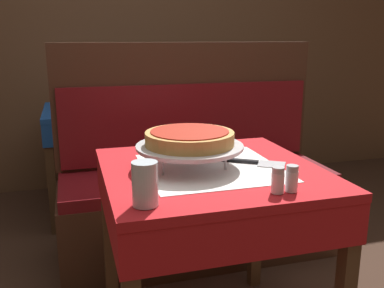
{
  "coord_description": "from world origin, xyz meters",
  "views": [
    {
      "loc": [
        -0.47,
        -1.39,
        1.19
      ],
      "look_at": [
        -0.07,
        -0.01,
        0.83
      ],
      "focal_mm": 40.0,
      "sensor_mm": 36.0,
      "label": 1
    }
  ],
  "objects_px": {
    "salt_shaker": "(278,180)",
    "condiment_caddy": "(96,99)",
    "pizza_pan_stand": "(190,147)",
    "pizza_server": "(253,162)",
    "water_glass_near": "(145,184)",
    "deep_dish_pizza": "(190,138)",
    "dining_table_rear": "(99,123)",
    "dining_table_front": "(211,195)",
    "booth_bench": "(196,195)",
    "pepper_shaker": "(292,179)"
  },
  "relations": [
    {
      "from": "dining_table_rear",
      "to": "water_glass_near",
      "type": "relative_size",
      "value": 5.83
    },
    {
      "from": "dining_table_front",
      "to": "dining_table_rear",
      "type": "height_order",
      "value": "dining_table_front"
    },
    {
      "from": "salt_shaker",
      "to": "water_glass_near",
      "type": "bearing_deg",
      "value": 177.97
    },
    {
      "from": "pizza_server",
      "to": "salt_shaker",
      "type": "height_order",
      "value": "salt_shaker"
    },
    {
      "from": "deep_dish_pizza",
      "to": "dining_table_front",
      "type": "bearing_deg",
      "value": -18.51
    },
    {
      "from": "condiment_caddy",
      "to": "dining_table_front",
      "type": "bearing_deg",
      "value": -79.7
    },
    {
      "from": "booth_bench",
      "to": "pepper_shaker",
      "type": "distance_m",
      "value": 1.14
    },
    {
      "from": "salt_shaker",
      "to": "condiment_caddy",
      "type": "relative_size",
      "value": 0.53
    },
    {
      "from": "dining_table_front",
      "to": "pepper_shaker",
      "type": "relative_size",
      "value": 9.37
    },
    {
      "from": "dining_table_rear",
      "to": "pizza_pan_stand",
      "type": "height_order",
      "value": "pizza_pan_stand"
    },
    {
      "from": "water_glass_near",
      "to": "salt_shaker",
      "type": "xyz_separation_m",
      "value": [
        0.4,
        -0.01,
        -0.02
      ]
    },
    {
      "from": "dining_table_front",
      "to": "pizza_server",
      "type": "height_order",
      "value": "pizza_server"
    },
    {
      "from": "pizza_server",
      "to": "water_glass_near",
      "type": "height_order",
      "value": "water_glass_near"
    },
    {
      "from": "deep_dish_pizza",
      "to": "salt_shaker",
      "type": "bearing_deg",
      "value": -60.9
    },
    {
      "from": "pizza_server",
      "to": "condiment_caddy",
      "type": "bearing_deg",
      "value": 105.75
    },
    {
      "from": "booth_bench",
      "to": "condiment_caddy",
      "type": "xyz_separation_m",
      "value": [
        -0.46,
        0.87,
        0.43
      ]
    },
    {
      "from": "dining_table_front",
      "to": "salt_shaker",
      "type": "relative_size",
      "value": 9.51
    },
    {
      "from": "deep_dish_pizza",
      "to": "pizza_server",
      "type": "xyz_separation_m",
      "value": [
        0.24,
        -0.02,
        -0.1
      ]
    },
    {
      "from": "dining_table_rear",
      "to": "water_glass_near",
      "type": "bearing_deg",
      "value": -89.9
    },
    {
      "from": "dining_table_front",
      "to": "dining_table_rear",
      "type": "relative_size",
      "value": 1.05
    },
    {
      "from": "pizza_pan_stand",
      "to": "salt_shaker",
      "type": "xyz_separation_m",
      "value": [
        0.18,
        -0.32,
        -0.03
      ]
    },
    {
      "from": "dining_table_rear",
      "to": "pizza_pan_stand",
      "type": "xyz_separation_m",
      "value": [
        0.22,
        -1.5,
        0.19
      ]
    },
    {
      "from": "dining_table_rear",
      "to": "pepper_shaker",
      "type": "xyz_separation_m",
      "value": [
        0.45,
        -1.82,
        0.16
      ]
    },
    {
      "from": "pizza_pan_stand",
      "to": "dining_table_rear",
      "type": "bearing_deg",
      "value": 98.29
    },
    {
      "from": "water_glass_near",
      "to": "pepper_shaker",
      "type": "distance_m",
      "value": 0.44
    },
    {
      "from": "pizza_pan_stand",
      "to": "pizza_server",
      "type": "xyz_separation_m",
      "value": [
        0.24,
        -0.02,
        -0.07
      ]
    },
    {
      "from": "pizza_server",
      "to": "salt_shaker",
      "type": "xyz_separation_m",
      "value": [
        -0.06,
        -0.3,
        0.04
      ]
    },
    {
      "from": "dining_table_rear",
      "to": "pizza_pan_stand",
      "type": "distance_m",
      "value": 1.53
    },
    {
      "from": "dining_table_rear",
      "to": "deep_dish_pizza",
      "type": "height_order",
      "value": "deep_dish_pizza"
    },
    {
      "from": "pizza_pan_stand",
      "to": "dining_table_front",
      "type": "bearing_deg",
      "value": -18.51
    },
    {
      "from": "deep_dish_pizza",
      "to": "water_glass_near",
      "type": "height_order",
      "value": "deep_dish_pizza"
    },
    {
      "from": "dining_table_rear",
      "to": "booth_bench",
      "type": "relative_size",
      "value": 0.49
    },
    {
      "from": "booth_bench",
      "to": "dining_table_rear",
      "type": "bearing_deg",
      "value": 120.76
    },
    {
      "from": "salt_shaker",
      "to": "condiment_caddy",
      "type": "distance_m",
      "value": 1.97
    },
    {
      "from": "pizza_server",
      "to": "water_glass_near",
      "type": "relative_size",
      "value": 1.91
    },
    {
      "from": "booth_bench",
      "to": "pizza_pan_stand",
      "type": "xyz_separation_m",
      "value": [
        -0.24,
        -0.73,
        0.47
      ]
    },
    {
      "from": "dining_table_rear",
      "to": "pizza_server",
      "type": "bearing_deg",
      "value": -73.38
    },
    {
      "from": "pizza_server",
      "to": "pizza_pan_stand",
      "type": "bearing_deg",
      "value": 174.39
    },
    {
      "from": "pizza_pan_stand",
      "to": "water_glass_near",
      "type": "xyz_separation_m",
      "value": [
        -0.22,
        -0.31,
        -0.01
      ]
    },
    {
      "from": "dining_table_front",
      "to": "pizza_server",
      "type": "xyz_separation_m",
      "value": [
        0.16,
        0.0,
        0.11
      ]
    },
    {
      "from": "deep_dish_pizza",
      "to": "pizza_server",
      "type": "bearing_deg",
      "value": -5.61
    },
    {
      "from": "booth_bench",
      "to": "condiment_caddy",
      "type": "distance_m",
      "value": 1.08
    },
    {
      "from": "pepper_shaker",
      "to": "water_glass_near",
      "type": "bearing_deg",
      "value": 178.18
    },
    {
      "from": "deep_dish_pizza",
      "to": "pizza_pan_stand",
      "type": "bearing_deg",
      "value": 180.0
    },
    {
      "from": "pepper_shaker",
      "to": "pizza_server",
      "type": "bearing_deg",
      "value": 88.25
    },
    {
      "from": "deep_dish_pizza",
      "to": "pepper_shaker",
      "type": "xyz_separation_m",
      "value": [
        0.23,
        -0.32,
        -0.07
      ]
    },
    {
      "from": "booth_bench",
      "to": "pizza_pan_stand",
      "type": "height_order",
      "value": "booth_bench"
    },
    {
      "from": "dining_table_rear",
      "to": "pepper_shaker",
      "type": "bearing_deg",
      "value": -76.28
    },
    {
      "from": "dining_table_rear",
      "to": "deep_dish_pizza",
      "type": "xyz_separation_m",
      "value": [
        0.22,
        -1.5,
        0.22
      ]
    },
    {
      "from": "dining_table_rear",
      "to": "water_glass_near",
      "type": "distance_m",
      "value": 1.82
    }
  ]
}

